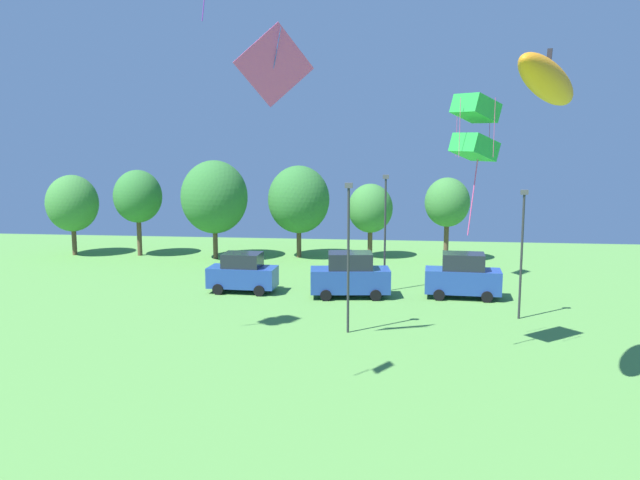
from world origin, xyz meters
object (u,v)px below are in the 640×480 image
(kite_flying_2, at_px, (475,128))
(kite_flying_7, at_px, (274,65))
(light_post_0, at_px, (522,247))
(parked_car_third_from_left, at_px, (463,276))
(treeline_tree_5, at_px, (447,203))
(light_post_1, at_px, (385,227))
(parked_car_second_from_left, at_px, (350,275))
(light_post_3, at_px, (348,250))
(parked_car_leftmost, at_px, (243,273))
(kite_flying_3, at_px, (547,81))
(treeline_tree_4, at_px, (370,208))
(treeline_tree_2, at_px, (214,197))
(treeline_tree_1, at_px, (138,197))
(treeline_tree_0, at_px, (72,203))
(treeline_tree_3, at_px, (299,200))

(kite_flying_2, distance_m, kite_flying_7, 8.47)
(light_post_0, bearing_deg, parked_car_third_from_left, 120.06)
(kite_flying_7, height_order, treeline_tree_5, kite_flying_7)
(parked_car_third_from_left, xyz_separation_m, light_post_1, (-4.50, 1.15, 2.63))
(kite_flying_7, height_order, parked_car_second_from_left, kite_flying_7)
(treeline_tree_5, bearing_deg, light_post_3, -106.87)
(parked_car_leftmost, bearing_deg, kite_flying_2, -38.31)
(kite_flying_3, distance_m, light_post_0, 12.72)
(light_post_0, xyz_separation_m, treeline_tree_4, (-8.25, 16.68, 0.08))
(kite_flying_3, xyz_separation_m, parked_car_third_from_left, (-1.14, 14.51, -9.80))
(treeline_tree_2, bearing_deg, treeline_tree_1, 173.61)
(light_post_3, height_order, treeline_tree_5, light_post_3)
(parked_car_leftmost, bearing_deg, light_post_1, 10.29)
(kite_flying_2, distance_m, treeline_tree_0, 35.84)
(light_post_1, height_order, treeline_tree_4, light_post_1)
(kite_flying_7, height_order, treeline_tree_1, kite_flying_7)
(parked_car_leftmost, height_order, light_post_1, light_post_1)
(light_post_1, relative_size, treeline_tree_2, 0.94)
(light_post_3, bearing_deg, parked_car_leftmost, 131.58)
(kite_flying_7, bearing_deg, light_post_1, 70.58)
(parked_car_third_from_left, bearing_deg, parked_car_leftmost, -176.84)
(parked_car_second_from_left, distance_m, light_post_1, 3.67)
(parked_car_leftmost, height_order, parked_car_third_from_left, parked_car_third_from_left)
(kite_flying_3, bearing_deg, treeline_tree_0, 139.55)
(kite_flying_2, xyz_separation_m, parked_car_leftmost, (-12.13, 10.59, -8.38))
(treeline_tree_2, xyz_separation_m, treeline_tree_4, (11.62, 1.77, -0.91))
(light_post_0, relative_size, treeline_tree_1, 0.99)
(treeline_tree_0, bearing_deg, kite_flying_3, -40.45)
(treeline_tree_1, relative_size, treeline_tree_5, 1.07)
(kite_flying_7, bearing_deg, light_post_3, 51.42)
(treeline_tree_2, bearing_deg, treeline_tree_4, 8.65)
(parked_car_leftmost, bearing_deg, treeline_tree_0, 148.20)
(parked_car_leftmost, bearing_deg, kite_flying_3, -43.20)
(kite_flying_7, bearing_deg, treeline_tree_2, 111.47)
(light_post_1, xyz_separation_m, treeline_tree_5, (4.38, 10.75, 0.45))
(parked_car_leftmost, relative_size, treeline_tree_1, 0.62)
(kite_flying_2, height_order, kite_flying_7, kite_flying_7)
(kite_flying_2, bearing_deg, parked_car_leftmost, 138.87)
(treeline_tree_4, bearing_deg, treeline_tree_0, -176.51)
(parked_car_leftmost, distance_m, parked_car_third_from_left, 12.90)
(light_post_1, relative_size, treeline_tree_1, 1.05)
(light_post_0, bearing_deg, kite_flying_3, -97.22)
(parked_car_second_from_left, relative_size, light_post_1, 0.68)
(treeline_tree_3, distance_m, treeline_tree_4, 5.48)
(parked_car_leftmost, relative_size, treeline_tree_2, 0.55)
(treeline_tree_3, bearing_deg, treeline_tree_0, -176.95)
(parked_car_third_from_left, xyz_separation_m, treeline_tree_2, (-17.43, 10.69, 3.42))
(kite_flying_2, relative_size, treeline_tree_1, 0.86)
(kite_flying_2, xyz_separation_m, light_post_1, (-3.73, 11.69, -5.64))
(treeline_tree_3, relative_size, treeline_tree_4, 1.24)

